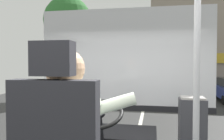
# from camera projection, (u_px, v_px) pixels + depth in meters

# --- Properties ---
(ground) EXTENTS (18.00, 44.00, 0.06)m
(ground) POSITION_uv_depth(u_px,v_px,m) (144.00, 106.00, 10.40)
(ground) COLOR #313131
(bus_driver) EXTENTS (0.82, 0.59, 0.83)m
(bus_driver) POSITION_uv_depth(u_px,v_px,m) (68.00, 133.00, 1.39)
(bus_driver) COLOR black
(bus_driver) RESTS_ON driver_seat
(handrail_pole) EXTENTS (0.04, 0.04, 1.95)m
(handrail_pole) POSITION_uv_depth(u_px,v_px,m) (196.00, 90.00, 1.57)
(handrail_pole) COLOR #B7B7BC
(handrail_pole) RESTS_ON bus_floor
(fare_box) EXTENTS (0.27, 0.21, 0.80)m
(fare_box) POSITION_uv_depth(u_px,v_px,m) (192.00, 135.00, 2.39)
(fare_box) COLOR #333338
(fare_box) RESTS_ON bus_floor
(windshield_panel) EXTENTS (2.50, 0.08, 1.48)m
(windshield_panel) POSITION_uv_depth(u_px,v_px,m) (124.00, 71.00, 3.28)
(windshield_panel) COLOR silver
(street_tree) EXTENTS (2.72, 2.72, 5.75)m
(street_tree) POSITION_uv_depth(u_px,v_px,m) (68.00, 21.00, 12.91)
(street_tree) COLOR #4C3828
(street_tree) RESTS_ON ground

